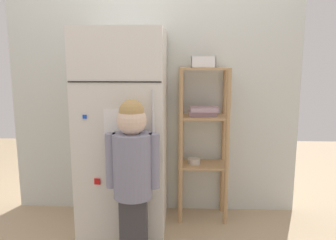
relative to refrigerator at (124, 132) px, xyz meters
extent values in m
plane|color=tan|center=(0.21, -0.02, -0.79)|extent=(6.00, 6.00, 0.00)
cube|color=silver|center=(0.21, 0.36, 0.25)|extent=(2.50, 0.03, 2.07)
cube|color=silver|center=(0.00, 0.00, 0.00)|extent=(0.64, 0.67, 1.57)
cube|color=black|center=(0.00, -0.34, 0.42)|extent=(0.63, 0.01, 0.01)
cylinder|color=silver|center=(0.26, -0.36, 0.16)|extent=(0.02, 0.02, 0.41)
cube|color=white|center=(-0.01, -0.34, 0.13)|extent=(0.14, 0.00, 0.22)
cube|color=red|center=(-0.14, -0.34, -0.28)|extent=(0.04, 0.01, 0.04)
cube|color=blue|center=(-0.21, -0.34, 0.18)|extent=(0.03, 0.01, 0.03)
cube|color=#45B6E7|center=(0.01, -0.34, -0.18)|extent=(0.03, 0.01, 0.03)
cube|color=#3E3D40|center=(0.13, -0.46, -0.56)|extent=(0.18, 0.11, 0.45)
cylinder|color=gray|center=(0.13, -0.46, -0.12)|extent=(0.26, 0.26, 0.43)
sphere|color=gray|center=(0.13, -0.38, 0.09)|extent=(0.11, 0.11, 0.11)
sphere|color=beige|center=(0.13, -0.46, 0.18)|extent=(0.19, 0.19, 0.19)
sphere|color=tan|center=(0.13, -0.46, 0.24)|extent=(0.16, 0.16, 0.16)
cylinder|color=gray|center=(-0.01, -0.46, -0.09)|extent=(0.07, 0.07, 0.37)
cylinder|color=gray|center=(0.27, -0.46, -0.09)|extent=(0.07, 0.07, 0.37)
cylinder|color=tan|center=(0.44, 0.07, -0.14)|extent=(0.04, 0.04, 1.28)
cylinder|color=tan|center=(0.81, 0.07, -0.14)|extent=(0.04, 0.04, 1.28)
cylinder|color=tan|center=(0.44, 0.32, -0.14)|extent=(0.04, 0.04, 1.28)
cylinder|color=tan|center=(0.81, 0.32, -0.14)|extent=(0.04, 0.04, 1.28)
cube|color=tan|center=(0.63, 0.19, 0.49)|extent=(0.39, 0.26, 0.02)
cube|color=tan|center=(0.63, 0.19, 0.09)|extent=(0.39, 0.26, 0.02)
cube|color=tan|center=(0.63, 0.19, -0.32)|extent=(0.39, 0.26, 0.02)
cube|color=#B293A3|center=(0.62, 0.20, 0.12)|extent=(0.23, 0.16, 0.04)
cube|color=#B293A3|center=(0.63, 0.18, 0.16)|extent=(0.23, 0.17, 0.04)
cylinder|color=beige|center=(0.56, 0.19, -0.29)|extent=(0.10, 0.10, 0.04)
cube|color=white|center=(0.62, 0.20, 0.50)|extent=(0.19, 0.19, 0.01)
cube|color=white|center=(0.62, 0.10, 0.54)|extent=(0.19, 0.01, 0.09)
cube|color=white|center=(0.62, 0.29, 0.54)|extent=(0.19, 0.01, 0.09)
cube|color=white|center=(0.52, 0.20, 0.54)|extent=(0.01, 0.19, 0.09)
cube|color=white|center=(0.71, 0.20, 0.54)|extent=(0.01, 0.19, 0.09)
sphere|color=#9E200B|center=(0.61, 0.23, 0.54)|extent=(0.08, 0.08, 0.08)
sphere|color=red|center=(0.64, 0.21, 0.54)|extent=(0.08, 0.08, 0.08)
sphere|color=orange|center=(0.65, 0.17, 0.55)|extent=(0.08, 0.08, 0.08)
camera|label=1|loc=(0.45, -2.63, 0.59)|focal=37.07mm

